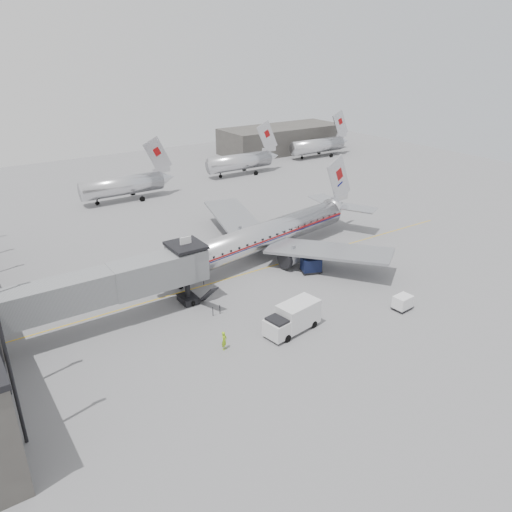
{
  "coord_description": "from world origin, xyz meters",
  "views": [
    {
      "loc": [
        -29.23,
        -38.42,
        25.16
      ],
      "look_at": [
        -0.8,
        3.5,
        3.2
      ],
      "focal_mm": 35.0,
      "sensor_mm": 36.0,
      "label": 1
    }
  ],
  "objects_px": {
    "airliner": "(267,235)",
    "ramp_worker": "(224,341)",
    "baggage_cart_white": "(403,302)",
    "baggage_cart_navy": "(311,265)",
    "service_van": "(293,317)"
  },
  "relations": [
    {
      "from": "service_van",
      "to": "ramp_worker",
      "type": "distance_m",
      "value": 6.96
    },
    {
      "from": "baggage_cart_navy",
      "to": "baggage_cart_white",
      "type": "relative_size",
      "value": 1.38
    },
    {
      "from": "service_van",
      "to": "baggage_cart_navy",
      "type": "bearing_deg",
      "value": 33.93
    },
    {
      "from": "airliner",
      "to": "ramp_worker",
      "type": "bearing_deg",
      "value": -145.32
    },
    {
      "from": "service_van",
      "to": "baggage_cart_navy",
      "type": "relative_size",
      "value": 2.17
    },
    {
      "from": "airliner",
      "to": "baggage_cart_white",
      "type": "height_order",
      "value": "airliner"
    },
    {
      "from": "airliner",
      "to": "ramp_worker",
      "type": "distance_m",
      "value": 21.56
    },
    {
      "from": "baggage_cart_white",
      "to": "ramp_worker",
      "type": "xyz_separation_m",
      "value": [
        -18.63,
        4.0,
        0.09
      ]
    },
    {
      "from": "service_van",
      "to": "baggage_cart_navy",
      "type": "distance_m",
      "value": 13.25
    },
    {
      "from": "airliner",
      "to": "baggage_cart_white",
      "type": "xyz_separation_m",
      "value": [
        3.37,
        -19.12,
        -1.93
      ]
    },
    {
      "from": "baggage_cart_white",
      "to": "airliner",
      "type": "bearing_deg",
      "value": 95.69
    },
    {
      "from": "baggage_cart_white",
      "to": "ramp_worker",
      "type": "height_order",
      "value": "ramp_worker"
    },
    {
      "from": "service_van",
      "to": "baggage_cart_navy",
      "type": "xyz_separation_m",
      "value": [
        9.75,
        8.95,
        -0.46
      ]
    },
    {
      "from": "airliner",
      "to": "baggage_cart_navy",
      "type": "distance_m",
      "value": 7.46
    },
    {
      "from": "baggage_cart_navy",
      "to": "baggage_cart_white",
      "type": "height_order",
      "value": "baggage_cart_navy"
    }
  ]
}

